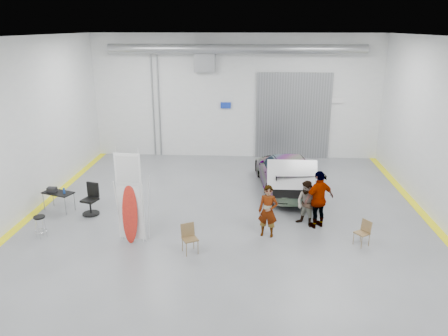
# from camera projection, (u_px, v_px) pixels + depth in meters

# --- Properties ---
(ground) EXTENTS (16.00, 16.00, 0.00)m
(ground) POSITION_uv_depth(u_px,v_px,m) (227.00, 224.00, 14.59)
(ground) COLOR slate
(ground) RESTS_ON ground
(room_shell) EXTENTS (14.02, 16.18, 6.01)m
(room_shell) POSITION_uv_depth(u_px,v_px,m) (237.00, 92.00, 15.42)
(room_shell) COLOR silver
(room_shell) RESTS_ON ground
(sedan_car) EXTENTS (2.67, 5.29, 1.47)m
(sedan_car) POSITION_uv_depth(u_px,v_px,m) (287.00, 172.00, 17.48)
(sedan_car) COLOR silver
(sedan_car) RESTS_ON ground
(person_a) EXTENTS (0.68, 0.52, 1.68)m
(person_a) POSITION_uv_depth(u_px,v_px,m) (268.00, 211.00, 13.52)
(person_a) COLOR #926E4F
(person_a) RESTS_ON ground
(person_b) EXTENTS (0.95, 0.93, 1.55)m
(person_b) POSITION_uv_depth(u_px,v_px,m) (307.00, 204.00, 14.24)
(person_b) COLOR slate
(person_b) RESTS_ON ground
(person_c) EXTENTS (1.20, 0.97, 1.93)m
(person_c) POSITION_uv_depth(u_px,v_px,m) (319.00, 199.00, 14.10)
(person_c) COLOR #9F4D35
(person_c) RESTS_ON ground
(surfboard_display) EXTENTS (0.84, 0.32, 2.99)m
(surfboard_display) POSITION_uv_depth(u_px,v_px,m) (131.00, 205.00, 13.01)
(surfboard_display) COLOR white
(surfboard_display) RESTS_ON ground
(folding_chair_near) EXTENTS (0.55, 0.59, 0.86)m
(folding_chair_near) POSITION_uv_depth(u_px,v_px,m) (190.00, 244.00, 12.67)
(folding_chair_near) COLOR brown
(folding_chair_near) RESTS_ON ground
(folding_chair_far) EXTENTS (0.50, 0.60, 0.78)m
(folding_chair_far) POSITION_uv_depth(u_px,v_px,m) (361.00, 238.00, 13.11)
(folding_chair_far) COLOR brown
(folding_chair_far) RESTS_ON ground
(shop_stool) EXTENTS (0.37, 0.37, 0.72)m
(shop_stool) POSITION_uv_depth(u_px,v_px,m) (41.00, 227.00, 13.54)
(shop_stool) COLOR black
(shop_stool) RESTS_ON ground
(work_table) EXTENTS (1.21, 0.88, 0.89)m
(work_table) POSITION_uv_depth(u_px,v_px,m) (56.00, 192.00, 15.48)
(work_table) COLOR gray
(work_table) RESTS_ON ground
(office_chair) EXTENTS (0.60, 0.63, 1.10)m
(office_chair) POSITION_uv_depth(u_px,v_px,m) (91.00, 201.00, 15.23)
(office_chair) COLOR black
(office_chair) RESTS_ON ground
(trunk_lid) EXTENTS (1.72, 1.04, 0.04)m
(trunk_lid) POSITION_uv_depth(u_px,v_px,m) (292.00, 172.00, 15.07)
(trunk_lid) COLOR silver
(trunk_lid) RESTS_ON sedan_car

